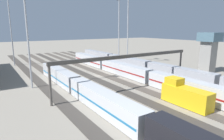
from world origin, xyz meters
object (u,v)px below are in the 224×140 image
object	(u,v)px
train_on_track_2	(151,77)
light_mast_3	(9,16)
train_on_track_6	(97,97)
train_on_track_0	(149,67)
light_mast_1	(25,11)
control_tower	(209,49)
train_on_track_3	(185,95)
signal_gantry	(130,59)
light_mast_0	(119,22)
light_mast_2	(128,21)

from	to	relation	value
train_on_track_2	light_mast_3	size ratio (longest dim) A/B	3.01
train_on_track_6	train_on_track_2	world-z (taller)	train_on_track_6
train_on_track_0	light_mast_3	xyz separation A→B (m)	(40.41, 37.15, 17.78)
light_mast_1	control_tower	size ratio (longest dim) A/B	2.20
train_on_track_3	train_on_track_2	size ratio (longest dim) A/B	0.10
signal_gantry	light_mast_1	bearing A→B (deg)	54.33
train_on_track_6	train_on_track_3	distance (m)	17.35
train_on_track_0	control_tower	world-z (taller)	control_tower
train_on_track_3	light_mast_0	size ratio (longest dim) A/B	0.36
train_on_track_2	light_mast_3	xyz separation A→B (m)	(51.26, 27.15, 17.79)
light_mast_0	light_mast_1	xyz separation A→B (m)	(-18.35, 40.40, 1.25)
train_on_track_6	train_on_track_3	xyz separation A→B (m)	(-8.71, -15.00, 0.07)
light_mast_1	signal_gantry	xyz separation A→B (m)	(-14.55, -20.27, -11.24)
train_on_track_2	light_mast_2	xyz separation A→B (m)	(27.68, -13.50, 16.00)
train_on_track_2	light_mast_0	bearing A→B (deg)	-21.06
signal_gantry	light_mast_0	bearing A→B (deg)	-31.46
control_tower	train_on_track_2	bearing A→B (deg)	90.26
light_mast_0	train_on_track_2	bearing A→B (deg)	158.94
light_mast_0	light_mast_1	bearing A→B (deg)	114.43
light_mast_2	signal_gantry	world-z (taller)	light_mast_2
light_mast_1	light_mast_2	distance (m)	43.35
light_mast_2	signal_gantry	distance (m)	36.31
train_on_track_2	light_mast_3	bearing A→B (deg)	27.91
signal_gantry	control_tower	xyz separation A→B (m)	(0.22, -34.57, 0.27)
train_on_track_2	control_tower	world-z (taller)	control_tower
train_on_track_3	control_tower	bearing A→B (deg)	-65.59
train_on_track_6	control_tower	size ratio (longest dim) A/B	4.84
train_on_track_6	train_on_track_2	bearing A→B (deg)	-74.04
train_on_track_6	light_mast_2	distance (m)	49.92
train_on_track_2	light_mast_2	size ratio (longest dim) A/B	3.36
train_on_track_2	light_mast_3	world-z (taller)	light_mast_3
train_on_track_2	signal_gantry	size ratio (longest dim) A/B	2.39
light_mast_0	control_tower	distance (m)	37.02
train_on_track_6	train_on_track_3	size ratio (longest dim) A/B	6.64
train_on_track_0	light_mast_2	distance (m)	23.48
train_on_track_3	signal_gantry	distance (m)	15.58
light_mast_2	control_tower	world-z (taller)	light_mast_2
light_mast_0	signal_gantry	world-z (taller)	light_mast_0
light_mast_1	control_tower	xyz separation A→B (m)	(-14.32, -54.83, -10.97)
light_mast_2	signal_gantry	xyz separation A→B (m)	(-27.78, 21.00, -10.28)
light_mast_0	signal_gantry	distance (m)	39.84
light_mast_2	signal_gantry	size ratio (longest dim) A/B	0.71
train_on_track_6	light_mast_2	bearing A→B (deg)	-45.08
train_on_track_3	light_mast_0	world-z (taller)	light_mast_0
train_on_track_3	light_mast_0	distance (m)	52.76
light_mast_2	signal_gantry	bearing A→B (deg)	142.92
light_mast_1	light_mast_3	size ratio (longest dim) A/B	0.95
train_on_track_3	light_mast_3	bearing A→B (deg)	18.64
train_on_track_3	signal_gantry	bearing A→B (deg)	9.89
light_mast_1	train_on_track_0	bearing A→B (deg)	-95.44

